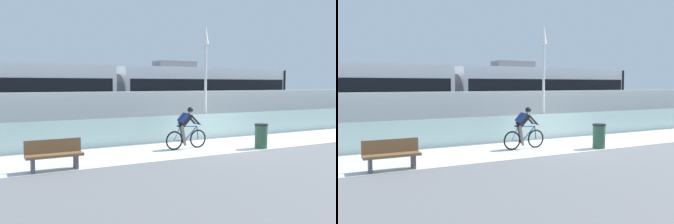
# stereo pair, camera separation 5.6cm
# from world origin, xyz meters

# --- Properties ---
(ground_plane) EXTENTS (200.00, 200.00, 0.00)m
(ground_plane) POSITION_xyz_m (0.00, 0.00, 0.00)
(ground_plane) COLOR slate
(bike_path_deck) EXTENTS (32.00, 3.20, 0.01)m
(bike_path_deck) POSITION_xyz_m (0.00, 0.00, 0.01)
(bike_path_deck) COLOR silver
(bike_path_deck) RESTS_ON ground
(glass_parapet) EXTENTS (32.00, 0.05, 1.13)m
(glass_parapet) POSITION_xyz_m (0.00, 1.85, 0.56)
(glass_parapet) COLOR silver
(glass_parapet) RESTS_ON ground
(concrete_barrier_wall) EXTENTS (32.00, 0.36, 2.15)m
(concrete_barrier_wall) POSITION_xyz_m (0.00, 3.65, 1.07)
(concrete_barrier_wall) COLOR silver
(concrete_barrier_wall) RESTS_ON ground
(tram_rail_near) EXTENTS (32.00, 0.08, 0.01)m
(tram_rail_near) POSITION_xyz_m (0.00, 6.13, 0.00)
(tram_rail_near) COLOR #595654
(tram_rail_near) RESTS_ON ground
(tram_rail_far) EXTENTS (32.00, 0.08, 0.01)m
(tram_rail_far) POSITION_xyz_m (0.00, 7.57, 0.00)
(tram_rail_far) COLOR #595654
(tram_rail_far) RESTS_ON ground
(tram) EXTENTS (22.56, 2.54, 3.81)m
(tram) POSITION_xyz_m (-2.60, 6.85, 1.89)
(tram) COLOR silver
(tram) RESTS_ON ground
(cyclist_on_bike) EXTENTS (1.77, 0.58, 1.61)m
(cyclist_on_bike) POSITION_xyz_m (-2.09, -0.00, 0.80)
(cyclist_on_bike) COLOR black
(cyclist_on_bike) RESTS_ON ground
(lamp_post_antenna) EXTENTS (0.28, 0.28, 5.20)m
(lamp_post_antenna) POSITION_xyz_m (0.21, 2.15, 3.29)
(lamp_post_antenna) COLOR gray
(lamp_post_antenna) RESTS_ON ground
(trash_bin) EXTENTS (0.51, 0.51, 0.96)m
(trash_bin) POSITION_xyz_m (0.53, -1.25, 0.48)
(trash_bin) COLOR #33593F
(trash_bin) RESTS_ON ground
(bench) EXTENTS (1.60, 0.45, 0.89)m
(bench) POSITION_xyz_m (-7.24, -1.29, 0.48)
(bench) COLOR brown
(bench) RESTS_ON ground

